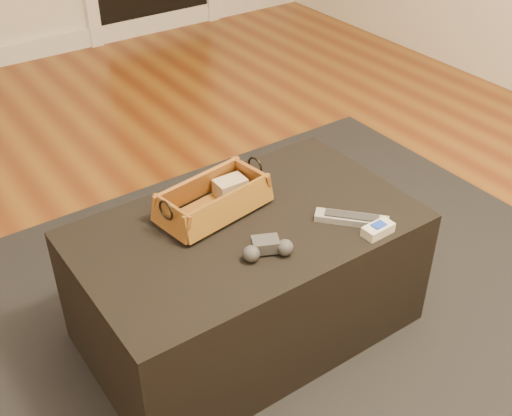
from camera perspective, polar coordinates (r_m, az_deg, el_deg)
floor at (r=2.08m, az=-5.35°, el=-13.48°), size 5.00×5.50×0.01m
area_rug at (r=2.12m, az=0.02°, el=-11.38°), size 2.60×2.00×0.01m
ottoman at (r=2.00m, az=-0.80°, el=-6.26°), size 1.00×0.60×0.42m
tv_remote at (r=1.90m, az=-3.93°, el=-0.21°), size 0.19×0.09×0.02m
cloth_bundle at (r=1.97m, az=-2.30°, el=1.89°), size 0.10×0.07×0.05m
wicker_basket at (r=1.90m, az=-3.81°, el=0.62°), size 0.37×0.23×0.12m
game_controller at (r=1.75m, az=1.00°, el=-3.59°), size 0.15×0.11×0.05m
silver_remote at (r=1.90m, az=8.49°, el=-0.93°), size 0.18×0.19×0.02m
cream_gadget at (r=1.86m, az=10.80°, el=-1.88°), size 0.09×0.05×0.03m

